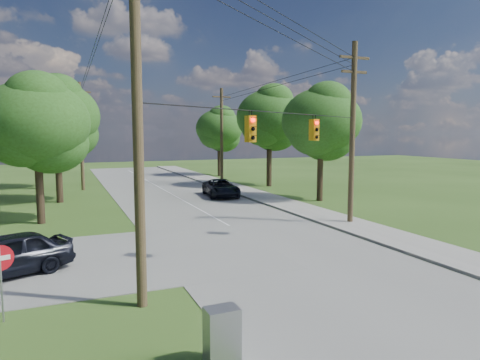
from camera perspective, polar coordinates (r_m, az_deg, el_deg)
name	(u,v)px	position (r m, az deg, el deg)	size (l,w,h in m)	color
ground	(280,289)	(15.13, 5.40, -14.31)	(140.00, 140.00, 0.00)	#314F1A
main_road	(268,247)	(20.23, 3.74, -8.93)	(10.00, 100.00, 0.03)	gray
sidewalk_east	(382,233)	(23.88, 18.42, -6.78)	(2.60, 100.00, 0.12)	#A9A59E
pole_sw	(137,102)	(13.09, -13.56, 10.13)	(2.00, 0.32, 12.00)	brown
pole_ne	(352,131)	(25.75, 14.77, 6.39)	(2.00, 0.32, 10.50)	brown
pole_north_e	(222,135)	(45.26, -2.46, 6.00)	(2.00, 0.32, 10.00)	brown
pole_north_w	(81,135)	(42.52, -20.42, 5.60)	(2.00, 0.32, 10.00)	brown
power_lines	(211,67)	(25.68, -3.86, 14.84)	(13.93, 29.62, 4.93)	black
traffic_signals	(286,129)	(19.28, 6.11, 6.78)	(4.91, 3.27, 1.05)	orange
tree_w_near	(36,123)	(27.53, -25.51, 6.92)	(6.00, 6.00, 8.40)	#3D2D1E
tree_w_mid	(56,116)	(35.51, -23.30, 7.78)	(6.40, 6.40, 9.22)	#3D2D1E
tree_w_far	(35,123)	(45.56, -25.69, 6.81)	(6.00, 6.00, 8.73)	#3D2D1E
tree_e_near	(321,121)	(34.09, 10.77, 7.71)	(6.20, 6.20, 8.81)	#3D2D1E
tree_e_mid	(269,117)	(43.04, 3.95, 8.35)	(6.60, 6.60, 9.64)	#3D2D1E
tree_e_far	(219,128)	(53.67, -2.80, 6.87)	(5.80, 5.80, 8.32)	#3D2D1E
car_cross_dark	(5,255)	(18.17, -28.83, -8.77)	(1.90, 4.73, 1.61)	black
car_main_north	(221,188)	(35.90, -2.56, -1.06)	(2.40, 5.20, 1.44)	black
control_cabinet	(222,337)	(10.38, -2.42, -20.16)	(0.76, 0.55, 1.37)	gray
do_not_enter_sign	(0,266)	(13.84, -29.34, -9.96)	(0.71, 0.25, 2.22)	gray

